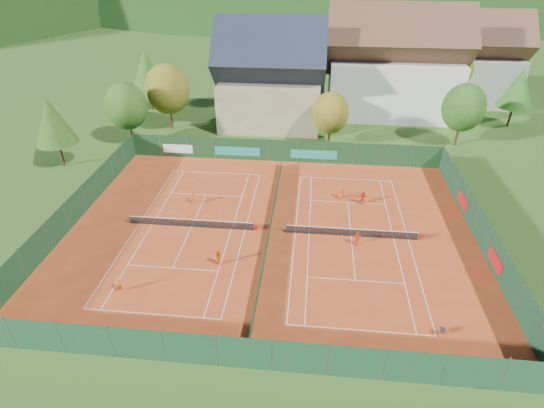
{
  "coord_description": "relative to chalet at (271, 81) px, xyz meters",
  "views": [
    {
      "loc": [
        3.68,
        -34.27,
        24.53
      ],
      "look_at": [
        0.0,
        2.0,
        2.0
      ],
      "focal_mm": 28.0,
      "sensor_mm": 36.0,
      "label": 1
    }
  ],
  "objects": [
    {
      "name": "fence_west",
      "position": [
        -17.0,
        -30.0,
        -5.12
      ],
      "size": [
        0.04,
        32.0,
        3.0
      ],
      "color": "#163C20",
      "rests_on": "ground"
    },
    {
      "name": "clay_pad",
      "position": [
        3.0,
        -30.0,
        -6.62
      ],
      "size": [
        40.0,
        32.0,
        0.01
      ],
      "primitive_type": "cube",
      "color": "#B13D1A",
      "rests_on": "ground"
    },
    {
      "name": "hotel_block_b",
      "position": [
        33.0,
        14.0,
        -0.01
      ],
      "size": [
        17.28,
        10.0,
        15.5
      ],
      "color": "silver",
      "rests_on": "ground"
    },
    {
      "name": "fence_north",
      "position": [
        2.54,
        -14.01,
        -5.16
      ],
      "size": [
        40.0,
        0.1,
        3.0
      ],
      "color": "#133619",
      "rests_on": "ground"
    },
    {
      "name": "tree_west_front",
      "position": [
        -19.0,
        -10.0,
        -1.23
      ],
      "size": [
        5.72,
        5.72,
        8.69
      ],
      "color": "#4A2F1A",
      "rests_on": "ground"
    },
    {
      "name": "loose_ball_1",
      "position": [
        7.78,
        -40.9,
        -6.59
      ],
      "size": [
        0.07,
        0.07,
        0.07
      ],
      "primitive_type": "sphere",
      "color": "#CCD833",
      "rests_on": "ground"
    },
    {
      "name": "ball_hopper",
      "position": [
        16.84,
        -41.78,
        -6.07
      ],
      "size": [
        0.34,
        0.34,
        0.8
      ],
      "color": "slate",
      "rests_on": "ground"
    },
    {
      "name": "court_markings_right",
      "position": [
        11.0,
        -30.0,
        -6.61
      ],
      "size": [
        11.03,
        23.83,
        0.0
      ],
      "color": "white",
      "rests_on": "ground"
    },
    {
      "name": "loose_ball_3",
      "position": [
        -1.45,
        -21.41,
        -6.59
      ],
      "size": [
        0.07,
        0.07,
        0.07
      ],
      "primitive_type": "sphere",
      "color": "#CCD833",
      "rests_on": "ground"
    },
    {
      "name": "tree_west_mid",
      "position": [
        -15.0,
        -4.0,
        -0.56
      ],
      "size": [
        6.44,
        6.44,
        9.78
      ],
      "color": "#492B1A",
      "rests_on": "ground"
    },
    {
      "name": "tree_west_back",
      "position": [
        -21.0,
        4.0,
        0.11
      ],
      "size": [
        5.6,
        5.6,
        10.0
      ],
      "color": "#442C18",
      "rests_on": "ground"
    },
    {
      "name": "tennis_net_left",
      "position": [
        -4.85,
        -30.0,
        -6.12
      ],
      "size": [
        13.3,
        0.1,
        1.02
      ],
      "color": "#59595B",
      "rests_on": "ground"
    },
    {
      "name": "tree_east_front",
      "position": [
        27.0,
        -6.0,
        -1.23
      ],
      "size": [
        5.72,
        5.72,
        8.69
      ],
      "color": "#442718",
      "rests_on": "ground"
    },
    {
      "name": "ground",
      "position": [
        3.0,
        -30.0,
        -6.64
      ],
      "size": [
        600.0,
        600.0,
        0.0
      ],
      "primitive_type": "plane",
      "color": "#294E18",
      "rests_on": "ground"
    },
    {
      "name": "fence_south",
      "position": [
        3.0,
        -46.0,
        -5.12
      ],
      "size": [
        40.0,
        0.04,
        3.0
      ],
      "color": "#153B22",
      "rests_on": "ground"
    },
    {
      "name": "court_divider",
      "position": [
        3.0,
        -30.0,
        -6.12
      ],
      "size": [
        0.03,
        28.8,
        1.0
      ],
      "color": "#14381F",
      "rests_on": "ground"
    },
    {
      "name": "loose_ball_2",
      "position": [
        3.06,
        -25.23,
        -6.59
      ],
      "size": [
        0.07,
        0.07,
        0.07
      ],
      "primitive_type": "sphere",
      "color": "#CCD833",
      "rests_on": "ground"
    },
    {
      "name": "loose_ball_4",
      "position": [
        15.41,
        -35.58,
        -6.59
      ],
      "size": [
        0.07,
        0.07,
        0.07
      ],
      "primitive_type": "sphere",
      "color": "#CCD833",
      "rests_on": "ground"
    },
    {
      "name": "player_left_far",
      "position": [
        -5.95,
        -25.53,
        -5.97
      ],
      "size": [
        0.95,
        0.7,
        1.32
      ],
      "primitive_type": "imported",
      "rotation": [
        0.0,
        0.0,
        2.87
      ],
      "color": "#D64A13",
      "rests_on": "ground"
    },
    {
      "name": "tree_east_mid",
      "position": [
        37.0,
        2.0,
        -0.56
      ],
      "size": [
        5.04,
        5.04,
        9.0
      ],
      "color": "#412717",
      "rests_on": "ground"
    },
    {
      "name": "player_right_far_a",
      "position": [
        10.25,
        -22.73,
        -5.97
      ],
      "size": [
        0.75,
        0.64,
        1.31
      ],
      "primitive_type": "imported",
      "rotation": [
        0.0,
        0.0,
        3.55
      ],
      "color": "#D34612",
      "rests_on": "ground"
    },
    {
      "name": "hotel_block_a",
      "position": [
        19.0,
        6.0,
        0.76
      ],
      "size": [
        21.6,
        11.0,
        17.25
      ],
      "color": "silver",
      "rests_on": "ground"
    },
    {
      "name": "tree_center",
      "position": [
        9.0,
        -8.0,
        -1.91
      ],
      "size": [
        5.01,
        5.01,
        7.6
      ],
      "color": "#402817",
      "rests_on": "ground"
    },
    {
      "name": "tree_east_back",
      "position": [
        29.0,
        10.0,
        0.12
      ],
      "size": [
        7.15,
        7.15,
        10.86
      ],
      "color": "#492D1A",
      "rests_on": "ground"
    },
    {
      "name": "player_right_far_b",
      "position": [
        12.5,
        -23.7,
        -5.84
      ],
      "size": [
        1.5,
        0.62,
        1.57
      ],
      "primitive_type": "imported",
      "rotation": [
        0.0,
        0.0,
        3.25
      ],
      "color": "#CE4712",
      "rests_on": "ground"
    },
    {
      "name": "player_right_near",
      "position": [
        11.4,
        -31.32,
        -5.86
      ],
      "size": [
        0.97,
        0.62,
        1.53
      ],
      "primitive_type": "imported",
      "rotation": [
        0.0,
        0.0,
        0.3
      ],
      "color": "#EC5315",
      "rests_on": "ground"
    },
    {
      "name": "tennis_net_right",
      "position": [
        11.15,
        -30.0,
        -6.12
      ],
      "size": [
        13.3,
        0.1,
        1.02
      ],
      "color": "#59595B",
      "rests_on": "ground"
    },
    {
      "name": "court_markings_left",
      "position": [
        -5.0,
        -30.0,
        -6.61
      ],
      "size": [
        11.03,
        23.83,
        0.0
      ],
      "color": "white",
      "rests_on": "ground"
    },
    {
      "name": "fence_east",
      "position": [
        23.0,
        -29.95,
        -5.14
      ],
      "size": [
        0.09,
        32.0,
        3.0
      ],
      "color": "#12331E",
      "rests_on": "ground"
    },
    {
      "name": "loose_ball_0",
      "position": [
        -7.09,
        -38.08,
        -6.59
      ],
      "size": [
        0.07,
        0.07,
        0.07
      ],
      "primitive_type": "sphere",
      "color": "#CCD833",
      "rests_on": "ground"
    },
    {
      "name": "player_left_near",
      "position": [
        -8.42,
        -39.71,
        -5.91
      ],
      "size": [
        0.62,
        0.58,
        1.43
      ],
      "primitive_type": "imported",
      "rotation": [
        0.0,
        0.0,
        0.63
      ],
      "color": "orange",
      "rests_on": "ground"
    },
    {
      "name": "mountain_backdrop",
      "position": [
        31.54,
        203.48,
        -46.26
      ],
      "size": [
        820.0,
        530.0,
        242.0
      ],
      "color": "black",
      "rests_on": "ground"
    },
    {
      "name": "player_left_mid",
      "position": [
        -1.01,
        -35.59,
        -5.85
      ],
      "size": [
        0.79,
        0.63,
        1.56
      ],
      "primitive_type": "imported",
      "rotation": [
        0.0,
        0.0,
        -0.06
      ],
      "color": "orange",
      "rests_on": "ground"
    },
    {
      "name": "tree_west_side",
      "position": [
        -25.0,
        -18.0,
        -0.56
      ],
      "size": [
        5.04,
        5.04,
        9.0
      ],
      "color": "#4E311C",
      "rests_on": "ground"
    },
    {
      "name": "chalet",
      "position": [
        0.0,
        0.0,
        0.0
      ],
      "size": [
        16.2,
        12.0,
        16.0
      ],
      "color": "tan",
      "rests_on": "ground"
    }
  ]
}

